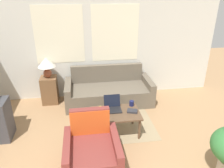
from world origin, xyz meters
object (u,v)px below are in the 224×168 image
(couch, at_px, (109,92))
(cup_navy, at_px, (101,110))
(book_red, at_px, (132,111))
(tv_remote, at_px, (100,116))
(armchair, at_px, (92,153))
(laptop, at_px, (113,107))
(coffee_table, at_px, (116,115))
(cup_yellow, at_px, (132,103))
(table_lamp, at_px, (46,64))

(couch, bearing_deg, cup_navy, -104.52)
(book_red, distance_m, tv_remote, 0.61)
(armchair, relative_size, laptop, 2.77)
(couch, distance_m, armchair, 2.12)
(laptop, bearing_deg, couch, 86.24)
(coffee_table, bearing_deg, laptop, 106.39)
(coffee_table, bearing_deg, cup_navy, 166.38)
(couch, bearing_deg, tv_remote, -104.34)
(coffee_table, xyz_separation_m, tv_remote, (-0.31, -0.09, 0.06))
(coffee_table, distance_m, book_red, 0.31)
(armchair, height_order, book_red, armchair)
(armchair, xyz_separation_m, cup_yellow, (0.84, 1.01, 0.23))
(couch, xyz_separation_m, table_lamp, (-1.38, 0.16, 0.71))
(table_lamp, bearing_deg, cup_navy, -51.50)
(coffee_table, height_order, laptop, laptop)
(table_lamp, bearing_deg, laptop, -44.48)
(cup_navy, height_order, cup_yellow, same)
(armchair, relative_size, table_lamp, 1.81)
(armchair, height_order, tv_remote, armchair)
(couch, height_order, cup_yellow, couch)
(table_lamp, xyz_separation_m, tv_remote, (1.04, -1.50, -0.51))
(cup_navy, height_order, book_red, cup_navy)
(cup_navy, bearing_deg, couch, 75.48)
(coffee_table, relative_size, book_red, 4.08)
(book_red, relative_size, tv_remote, 1.41)
(armchair, bearing_deg, laptop, 64.05)
(coffee_table, distance_m, laptop, 0.17)
(cup_navy, relative_size, cup_yellow, 1.01)
(couch, height_order, book_red, couch)
(armchair, bearing_deg, tv_remote, 75.41)
(table_lamp, bearing_deg, armchair, -69.01)
(book_red, bearing_deg, cup_yellow, 80.23)
(table_lamp, height_order, book_red, table_lamp)
(table_lamp, bearing_deg, book_red, -41.00)
(laptop, relative_size, tv_remote, 2.00)
(table_lamp, relative_size, cup_navy, 4.63)
(couch, height_order, tv_remote, couch)
(coffee_table, bearing_deg, table_lamp, 133.56)
(cup_yellow, bearing_deg, table_lamp, 144.51)
(laptop, relative_size, book_red, 1.42)
(laptop, distance_m, cup_navy, 0.24)
(laptop, relative_size, cup_navy, 3.03)
(couch, height_order, coffee_table, couch)
(table_lamp, relative_size, tv_remote, 3.06)
(laptop, xyz_separation_m, book_red, (0.34, -0.15, -0.04))
(armchair, relative_size, cup_yellow, 8.49)
(cup_navy, distance_m, book_red, 0.58)
(laptop, distance_m, book_red, 0.38)
(couch, relative_size, table_lamp, 4.26)
(laptop, bearing_deg, book_red, -23.71)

